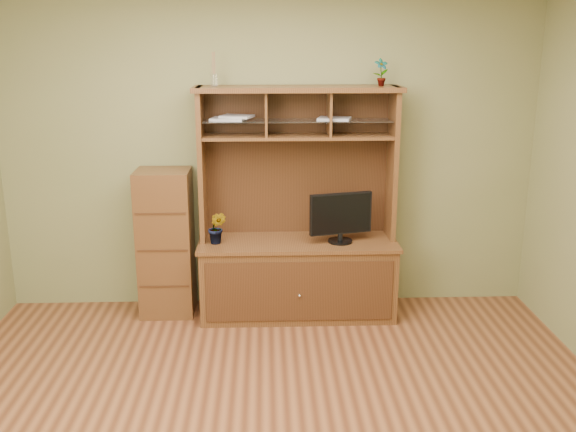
{
  "coord_description": "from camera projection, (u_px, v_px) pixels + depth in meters",
  "views": [
    {
      "loc": [
        -0.04,
        -3.35,
        2.26
      ],
      "look_at": [
        0.13,
        1.2,
        1.0
      ],
      "focal_mm": 40.0,
      "sensor_mm": 36.0,
      "label": 1
    }
  ],
  "objects": [
    {
      "name": "room",
      "position": [
        272.0,
        213.0,
        3.47
      ],
      "size": [
        4.54,
        4.04,
        2.74
      ],
      "color": "#562D18",
      "rests_on": "ground"
    },
    {
      "name": "media_hutch",
      "position": [
        298.0,
        254.0,
        5.37
      ],
      "size": [
        1.66,
        0.61,
        1.9
      ],
      "color": "#492B14",
      "rests_on": "room"
    },
    {
      "name": "monitor",
      "position": [
        341.0,
        217.0,
        5.21
      ],
      "size": [
        0.51,
        0.2,
        0.41
      ],
      "rotation": [
        0.0,
        0.0,
        0.25
      ],
      "color": "black",
      "rests_on": "media_hutch"
    },
    {
      "name": "orchid_plant",
      "position": [
        217.0,
        228.0,
        5.19
      ],
      "size": [
        0.17,
        0.15,
        0.27
      ],
      "primitive_type": "imported",
      "rotation": [
        0.0,
        0.0,
        -0.25
      ],
      "color": "#345D20",
      "rests_on": "media_hutch"
    },
    {
      "name": "top_plant",
      "position": [
        381.0,
        72.0,
        5.07
      ],
      "size": [
        0.13,
        0.1,
        0.22
      ],
      "primitive_type": "imported",
      "rotation": [
        0.0,
        0.0,
        0.22
      ],
      "color": "#366423",
      "rests_on": "media_hutch"
    },
    {
      "name": "reed_diffuser",
      "position": [
        214.0,
        73.0,
        5.02
      ],
      "size": [
        0.05,
        0.05,
        0.27
      ],
      "color": "silver",
      "rests_on": "media_hutch"
    },
    {
      "name": "magazines",
      "position": [
        266.0,
        118.0,
        5.13
      ],
      "size": [
        1.15,
        0.26,
        0.04
      ],
      "color": "silver",
      "rests_on": "media_hutch"
    },
    {
      "name": "side_cabinet",
      "position": [
        166.0,
        243.0,
        5.35
      ],
      "size": [
        0.44,
        0.4,
        1.23
      ],
      "color": "#492B14",
      "rests_on": "room"
    }
  ]
}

